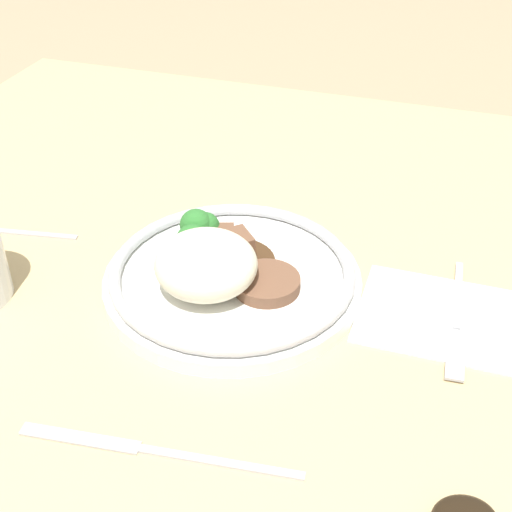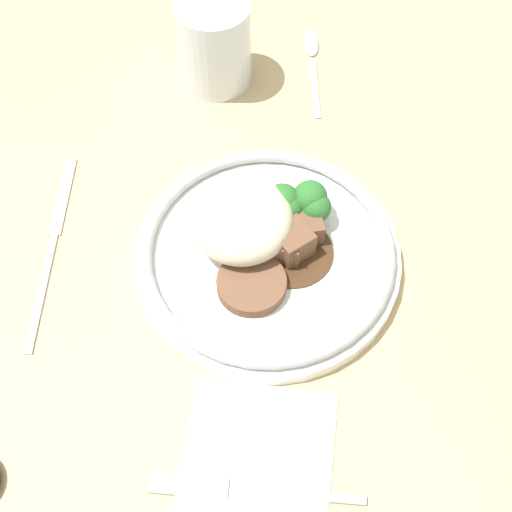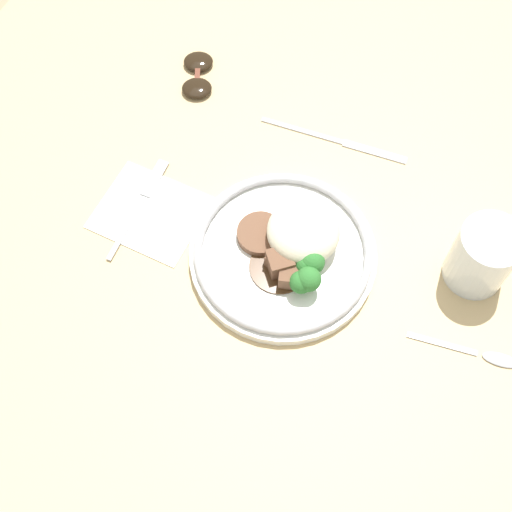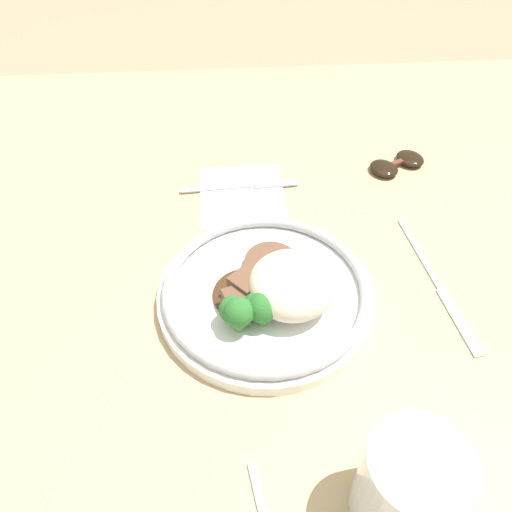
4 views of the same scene
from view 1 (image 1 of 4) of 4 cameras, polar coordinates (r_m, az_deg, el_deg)
The scene contains 6 objects.
ground_plane at distance 0.69m, azimuth -0.28°, elevation -9.02°, with size 8.00×8.00×0.00m, color #998466.
dining_table at distance 0.67m, azimuth -0.28°, elevation -7.50°, with size 1.14×1.13×0.05m.
napkin at distance 0.69m, azimuth 14.22°, elevation -4.67°, with size 0.14×0.12×0.00m.
plate at distance 0.69m, azimuth -2.43°, elevation -1.21°, with size 0.25×0.25×0.07m.
fork at distance 0.68m, azimuth 15.75°, elevation -5.54°, with size 0.02×0.17×0.00m.
knife at distance 0.56m, azimuth -8.67°, elevation -15.08°, with size 0.22×0.03×0.00m.
Camera 1 is at (-0.16, 0.47, 0.48)m, focal length 50.00 mm.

